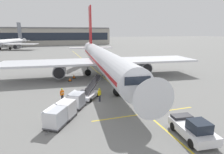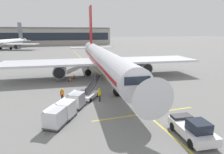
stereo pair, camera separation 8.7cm
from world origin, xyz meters
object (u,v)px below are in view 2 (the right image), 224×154
(baggage_cart_second, at_px, (65,109))
(ground_crew_by_loader, at_px, (62,94))
(belt_loader, at_px, (90,92))
(pushback_tug, at_px, (193,129))
(parked_airplane, at_px, (102,59))
(safety_cone_wingtip, at_px, (70,79))
(safety_cone_engine_keepout, at_px, (74,76))
(ground_crew_by_carts, at_px, (99,94))
(distant_airplane, at_px, (4,43))
(baggage_cart_lead, at_px, (76,100))
(baggage_cart_third, at_px, (54,117))

(baggage_cart_second, distance_m, ground_crew_by_loader, 5.02)
(belt_loader, bearing_deg, pushback_tug, -62.88)
(parked_airplane, bearing_deg, baggage_cart_second, -116.24)
(safety_cone_wingtip, bearing_deg, ground_crew_by_loader, -100.76)
(ground_crew_by_loader, xyz_separation_m, safety_cone_engine_keepout, (2.85, 12.07, -0.63))
(pushback_tug, distance_m, ground_crew_by_carts, 11.91)
(pushback_tug, height_order, distant_airplane, distant_airplane)
(baggage_cart_lead, relative_size, ground_crew_by_loader, 1.57)
(baggage_cart_lead, distance_m, safety_cone_wingtip, 12.69)
(belt_loader, bearing_deg, safety_cone_wingtip, 99.60)
(parked_airplane, bearing_deg, distant_airplane, 114.37)
(parked_airplane, relative_size, safety_cone_wingtip, 68.78)
(safety_cone_wingtip, relative_size, distant_airplane, 0.02)
(parked_airplane, distance_m, pushback_tug, 24.37)
(baggage_cart_third, relative_size, pushback_tug, 0.60)
(parked_airplane, xyz_separation_m, safety_cone_engine_keepout, (-5.63, -0.01, -3.14))
(parked_airplane, relative_size, baggage_cart_third, 17.46)
(baggage_cart_second, relative_size, distant_airplane, 0.07)
(ground_crew_by_loader, distance_m, distant_airplane, 85.06)
(baggage_cart_lead, bearing_deg, baggage_cart_second, -119.73)
(parked_airplane, bearing_deg, belt_loader, -112.39)
(ground_crew_by_carts, bearing_deg, baggage_cart_second, -141.50)
(parked_airplane, height_order, pushback_tug, parked_airplane)
(baggage_cart_lead, height_order, safety_cone_engine_keepout, baggage_cart_lead)
(safety_cone_engine_keepout, distance_m, safety_cone_wingtip, 2.24)
(baggage_cart_third, relative_size, ground_crew_by_loader, 1.57)
(belt_loader, distance_m, baggage_cart_second, 6.29)
(baggage_cart_second, height_order, pushback_tug, baggage_cart_second)
(distant_airplane, bearing_deg, ground_crew_by_loader, -74.22)
(distant_airplane, bearing_deg, pushback_tug, -70.65)
(pushback_tug, distance_m, ground_crew_by_loader, 15.62)
(safety_cone_engine_keepout, bearing_deg, ground_crew_by_carts, -82.97)
(parked_airplane, height_order, ground_crew_by_loader, parked_airplane)
(baggage_cart_lead, height_order, baggage_cart_third, same)
(baggage_cart_lead, bearing_deg, pushback_tug, -48.29)
(parked_airplane, height_order, distant_airplane, parked_airplane)
(baggage_cart_second, distance_m, distant_airplane, 89.91)
(parked_airplane, distance_m, distant_airplane, 76.57)
(baggage_cart_lead, distance_m, baggage_cart_second, 2.76)
(baggage_cart_lead, bearing_deg, parked_airplane, 64.35)
(baggage_cart_lead, xyz_separation_m, safety_cone_engine_keepout, (1.43, 14.69, -0.63))
(parked_airplane, xyz_separation_m, baggage_cart_second, (-8.43, -17.10, -2.51))
(baggage_cart_third, height_order, ground_crew_by_loader, baggage_cart_third)
(baggage_cart_lead, xyz_separation_m, baggage_cart_third, (-2.48, -4.07, 0.00))
(belt_loader, relative_size, baggage_cart_third, 1.88)
(baggage_cart_lead, bearing_deg, ground_crew_by_loader, 118.37)
(baggage_cart_third, distance_m, pushback_tug, 12.20)
(baggage_cart_lead, relative_size, distant_airplane, 0.07)
(pushback_tug, bearing_deg, parked_airplane, 93.29)
(ground_crew_by_carts, bearing_deg, safety_cone_wingtip, 102.78)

